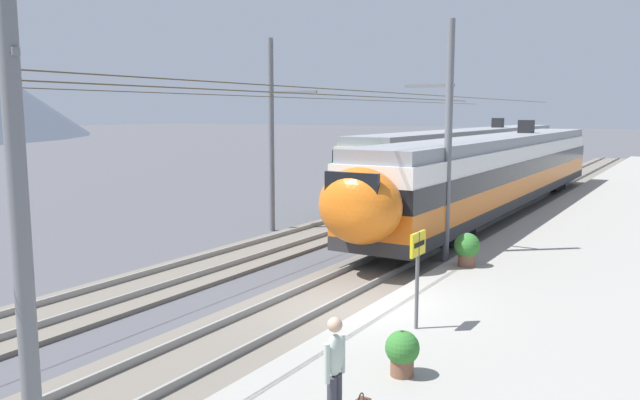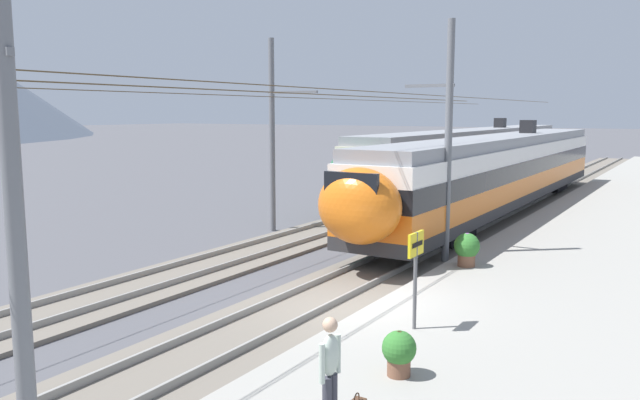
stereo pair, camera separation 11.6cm
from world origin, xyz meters
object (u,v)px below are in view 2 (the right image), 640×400
Objects in this scene: catenary_mast_west at (9,204)px; catenary_mast_mid at (446,140)px; platform_sign at (416,258)px; train_far_track at (475,153)px; train_near_platform at (501,169)px; passenger_walking at (330,367)px; potted_plant_by_shelter at (399,350)px; potted_plant_platform_edge at (467,247)px; catenary_mast_far_side at (275,133)px.

catenary_mast_mid reaches higher than catenary_mast_west.
catenary_mast_mid is 19.67× the size of platform_sign.
train_far_track is 0.85× the size of catenary_mast_mid.
platform_sign is at bearing -15.88° from catenary_mast_west.
catenary_mast_mid is (-11.01, -1.29, 1.85)m from train_near_platform.
catenary_mast_mid is 7.92m from platform_sign.
catenary_mast_mid is at bearing -173.34° from train_near_platform.
passenger_walking is (-11.95, -2.82, -2.74)m from catenary_mast_mid.
potted_plant_by_shelter is (2.25, -0.06, -0.48)m from passenger_walking.
catenary_mast_west reaches higher than potted_plant_platform_edge.
catenary_mast_west is at bearing 150.87° from potted_plant_by_shelter.
train_near_platform is at bearing 2.83° from catenary_mast_west.
catenary_mast_far_side is at bearing 25.79° from catenary_mast_west.
catenary_mast_far_side reaches higher than platform_sign.
catenary_mast_far_side is 24.33× the size of passenger_walking.
passenger_walking is 2.31m from potted_plant_by_shelter.
train_near_platform is 0.87× the size of train_far_track.
potted_plant_by_shelter is at bearing -168.62° from train_near_platform.
platform_sign is (-18.32, -3.43, -0.30)m from train_near_platform.
catenary_mast_far_side reaches higher than train_far_track.
catenary_mast_far_side is at bearing 143.34° from train_near_platform.
passenger_walking is at bearing 178.57° from potted_plant_by_shelter.
catenary_mast_west reaches higher than train_far_track.
train_near_platform is 11.23m from catenary_mast_mid.
catenary_mast_west reaches higher than passenger_walking.
catenary_mast_far_side is (16.74, 8.09, 0.28)m from catenary_mast_west.
catenary_mast_far_side is 17.83m from passenger_walking.
potted_plant_platform_edge reaches higher than potted_plant_by_shelter.
catenary_mast_west is at bearing 164.12° from platform_sign.
train_far_track is at bearing 15.78° from platform_sign.
catenary_mast_west is (-36.99, -6.17, 1.62)m from train_far_track.
catenary_mast_mid reaches higher than train_near_platform.
passenger_walking is at bearing -169.85° from train_near_platform.
train_near_platform is 12.14m from train_far_track.
train_far_track is 43.28× the size of potted_plant_by_shelter.
passenger_walking is at bearing -171.63° from potted_plant_platform_edge.
passenger_walking is 10.69m from potted_plant_platform_edge.
potted_plant_platform_edge is at bearing -162.42° from train_far_track.
catenary_mast_west is at bearing -177.17° from train_near_platform.
potted_plant_by_shelter is (5.18, -2.89, -3.00)m from catenary_mast_west.
potted_plant_platform_edge is (13.50, -1.27, -2.89)m from catenary_mast_west.
train_near_platform is 17.98× the size of passenger_walking.
potted_plant_by_shelter is (-2.38, -0.74, -1.07)m from platform_sign.
train_far_track is 24.68m from potted_plant_platform_edge.
train_near_platform is 23.34m from passenger_walking.
train_far_track is at bearing 15.89° from potted_plant_by_shelter.
potted_plant_by_shelter is at bearing -162.86° from platform_sign.
train_far_track is 33.10m from potted_plant_by_shelter.
platform_sign is at bearing -171.59° from potted_plant_platform_edge.
potted_plant_by_shelter is (-9.69, -2.88, -3.22)m from catenary_mast_mid.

